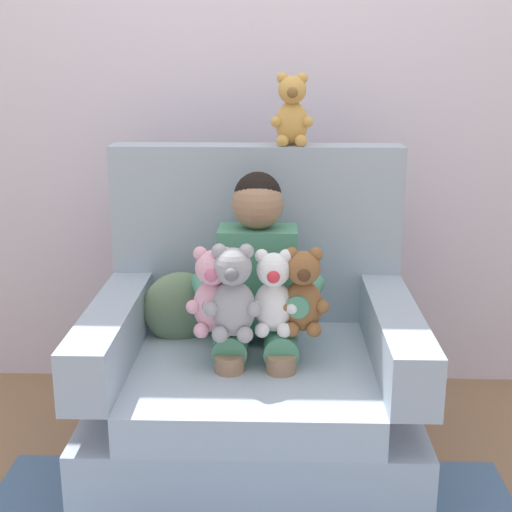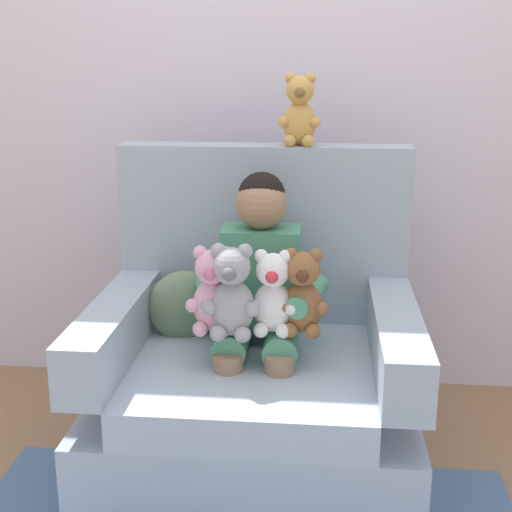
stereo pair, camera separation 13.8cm
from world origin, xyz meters
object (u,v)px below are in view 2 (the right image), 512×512
at_px(armchair, 256,372).
at_px(throw_pillow, 185,307).
at_px(plush_honey_on_backrest, 300,112).
at_px(plush_white, 273,295).
at_px(plush_pink, 213,293).
at_px(plush_grey, 232,294).
at_px(plush_brown, 303,294).
at_px(seated_child, 259,287).

relative_size(armchair, throw_pillow, 4.03).
bearing_deg(plush_honey_on_backrest, plush_white, -98.81).
xyz_separation_m(plush_pink, plush_white, (0.18, 0.01, -0.00)).
bearing_deg(plush_white, plush_honey_on_backrest, 86.25).
distance_m(armchair, plush_grey, 0.38).
bearing_deg(plush_pink, plush_honey_on_backrest, 64.51).
xyz_separation_m(plush_brown, plush_white, (-0.09, -0.01, -0.00)).
bearing_deg(plush_honey_on_backrest, plush_pink, -119.82).
bearing_deg(plush_brown, throw_pillow, 146.39).
bearing_deg(plush_pink, plush_grey, -23.66).
xyz_separation_m(plush_brown, plush_honey_on_backrest, (-0.03, 0.43, 0.52)).
xyz_separation_m(armchair, plush_grey, (-0.06, -0.17, 0.33)).
xyz_separation_m(armchair, plush_pink, (-0.12, -0.14, 0.33)).
height_order(armchair, plush_pink, armchair).
xyz_separation_m(plush_brown, plush_grey, (-0.21, -0.05, 0.01)).
bearing_deg(plush_grey, seated_child, 49.07).
bearing_deg(plush_grey, armchair, 50.96).
height_order(armchair, seated_child, armchair).
relative_size(plush_honey_on_backrest, throw_pillow, 0.96).
distance_m(armchair, plush_pink, 0.37).
bearing_deg(plush_grey, throw_pillow, 105.50).
bearing_deg(plush_honey_on_backrest, seated_child, -111.95).
relative_size(plush_brown, plush_white, 1.02).
relative_size(armchair, seated_child, 1.27).
height_order(plush_grey, plush_pink, plush_grey).
bearing_deg(seated_child, plush_pink, -128.73).
distance_m(seated_child, plush_white, 0.15).
relative_size(plush_white, throw_pillow, 1.03).
bearing_deg(plush_brown, armchair, 136.96).
relative_size(plush_pink, throw_pillow, 1.07).
height_order(plush_honey_on_backrest, throw_pillow, plush_honey_on_backrest).
bearing_deg(armchair, plush_white, -63.85).
distance_m(seated_child, plush_honey_on_backrest, 0.63).
height_order(armchair, throw_pillow, armchair).
distance_m(armchair, throw_pillow, 0.34).
relative_size(plush_grey, plush_honey_on_backrest, 1.18).
bearing_deg(plush_grey, plush_white, -1.80).
distance_m(plush_grey, plush_honey_on_backrest, 0.72).
height_order(armchair, plush_brown, armchair).
xyz_separation_m(plush_pink, throw_pillow, (-0.14, 0.24, -0.14)).
height_order(plush_brown, plush_grey, plush_grey).
relative_size(seated_child, throw_pillow, 3.17).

